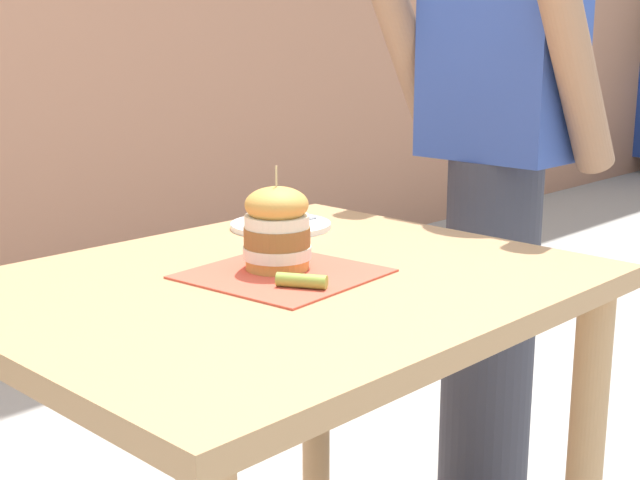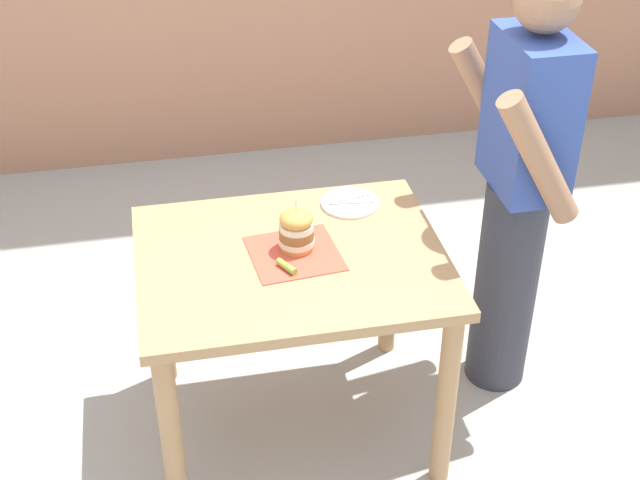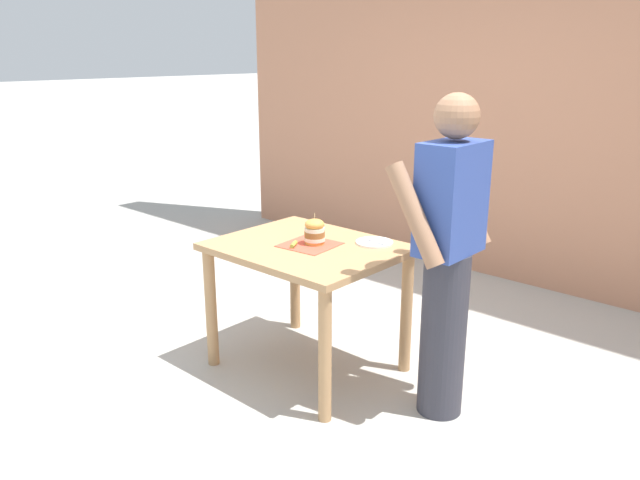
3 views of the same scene
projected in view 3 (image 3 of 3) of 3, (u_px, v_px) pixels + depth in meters
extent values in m
plane|color=#ADAAA3|center=(308.00, 366.00, 3.87)|extent=(80.00, 80.00, 0.00)
cube|color=tan|center=(307.00, 248.00, 3.64)|extent=(0.85, 1.05, 0.04)
cylinder|color=tan|center=(295.00, 277.00, 4.32)|extent=(0.07, 0.07, 0.75)
cylinder|color=tan|center=(211.00, 308.00, 3.79)|extent=(0.07, 0.07, 0.75)
cylinder|color=tan|center=(406.00, 313.00, 3.72)|extent=(0.07, 0.07, 0.75)
cylinder|color=tan|center=(325.00, 356.00, 3.20)|extent=(0.07, 0.07, 0.75)
cube|color=#D64C38|center=(310.00, 245.00, 3.63)|extent=(0.32, 0.32, 0.00)
cylinder|color=gold|center=(315.00, 242.00, 3.64)|extent=(0.11, 0.11, 0.02)
cylinder|color=silver|center=(315.00, 239.00, 3.64)|extent=(0.12, 0.12, 0.02)
cylinder|color=brown|center=(315.00, 234.00, 3.63)|extent=(0.12, 0.12, 0.04)
cylinder|color=silver|center=(315.00, 229.00, 3.62)|extent=(0.12, 0.12, 0.02)
ellipsoid|color=gold|center=(315.00, 224.00, 3.61)|extent=(0.11, 0.11, 0.06)
cylinder|color=#D1B77F|center=(315.00, 217.00, 3.60)|extent=(0.00, 0.00, 0.05)
cylinder|color=#8EA83D|center=(294.00, 244.00, 3.59)|extent=(0.09, 0.06, 0.02)
cylinder|color=white|center=(374.00, 242.00, 3.66)|extent=(0.22, 0.22, 0.01)
cylinder|color=silver|center=(376.00, 240.00, 3.67)|extent=(0.04, 0.17, 0.01)
cylinder|color=silver|center=(373.00, 241.00, 3.65)|extent=(0.03, 0.17, 0.01)
cylinder|color=#33333D|center=(443.00, 334.00, 3.27)|extent=(0.24, 0.24, 0.90)
cube|color=#334C9E|center=(452.00, 199.00, 3.06)|extent=(0.36, 0.22, 0.56)
sphere|color=#9E7051|center=(457.00, 116.00, 2.94)|extent=(0.22, 0.22, 0.22)
cylinder|color=#9E7051|center=(464.00, 199.00, 3.28)|extent=(0.09, 0.34, 0.50)
cylinder|color=#9E7051|center=(415.00, 215.00, 2.95)|extent=(0.09, 0.34, 0.50)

